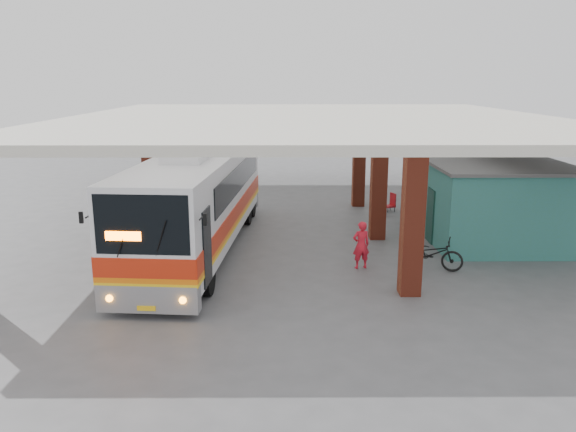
% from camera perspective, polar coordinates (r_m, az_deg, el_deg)
% --- Properties ---
extents(ground, '(90.00, 90.00, 0.00)m').
position_cam_1_polar(ground, '(19.69, 1.70, -4.67)').
color(ground, '#515154').
rests_on(ground, ground).
extents(brick_columns, '(20.10, 21.60, 4.35)m').
position_cam_1_polar(brick_columns, '(24.11, 4.73, 4.04)').
color(brick_columns, maroon).
rests_on(brick_columns, ground).
extents(canopy_roof, '(21.00, 23.00, 0.30)m').
position_cam_1_polar(canopy_roof, '(25.26, 2.41, 9.82)').
color(canopy_roof, beige).
rests_on(canopy_roof, brick_columns).
extents(shop_building, '(5.20, 8.20, 3.11)m').
position_cam_1_polar(shop_building, '(24.55, 19.16, 2.04)').
color(shop_building, '#307778').
rests_on(shop_building, ground).
extents(coach_bus, '(3.72, 13.29, 3.83)m').
position_cam_1_polar(coach_bus, '(20.89, -8.99, 1.64)').
color(coach_bus, silver).
rests_on(coach_bus, ground).
extents(motorcycle, '(2.24, 1.42, 1.11)m').
position_cam_1_polar(motorcycle, '(19.38, 14.31, -3.69)').
color(motorcycle, black).
rests_on(motorcycle, ground).
extents(pedestrian, '(0.67, 0.52, 1.63)m').
position_cam_1_polar(pedestrian, '(18.97, 7.44, -2.93)').
color(pedestrian, red).
rests_on(pedestrian, ground).
extents(red_chair, '(0.61, 0.61, 0.88)m').
position_cam_1_polar(red_chair, '(27.53, 10.43, 1.32)').
color(red_chair, '#B3131A').
rests_on(red_chair, ground).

